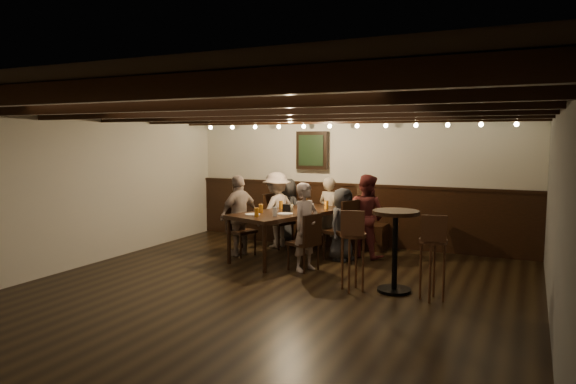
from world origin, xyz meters
The scene contains 27 objects.
room centered at (-0.29, 2.21, 1.07)m, with size 7.00×7.00×7.00m.
dining_table centered at (-0.60, 1.97, 0.71)m, with size 1.53×2.26×0.78m.
chair_left_near centered at (-1.14, 2.62, 0.30)m, with size 0.56×0.56×0.97m.
chair_left_far centered at (-1.42, 1.76, 0.27)m, with size 0.50×0.50×0.87m.
chair_right_near centered at (0.23, 2.17, 0.30)m, with size 0.57×0.57×0.99m.
chair_right_far centered at (-0.05, 1.32, 0.26)m, with size 0.50×0.50×0.86m.
person_bench_left centered at (-1.18, 3.10, 0.61)m, with size 0.59×0.39×1.22m, color #262729.
person_bench_centre centered at (-0.27, 2.97, 0.64)m, with size 0.47×0.31×1.28m, color gray.
person_bench_right centered at (0.54, 2.55, 0.69)m, with size 0.67×0.52×1.39m, color maroon.
person_left_near centered at (-1.17, 2.63, 0.68)m, with size 0.88×0.51×1.37m, color #A6968C.
person_left_far centered at (-1.45, 1.77, 0.68)m, with size 0.80×0.33×1.37m, color gray.
person_right_near centered at (0.26, 2.17, 0.59)m, with size 0.58×0.38×1.19m, color #2A2A2D.
person_right_far centered at (-0.02, 1.31, 0.66)m, with size 0.48×0.32×1.32m, color #AD9B93.
pint_a centered at (-0.65, 2.72, 0.85)m, with size 0.07×0.07×0.14m, color #BF7219.
pint_b centered at (-0.16, 2.51, 0.85)m, with size 0.07×0.07×0.14m, color #BF7219.
pint_c centered at (-0.85, 2.15, 0.85)m, with size 0.07×0.07×0.14m, color #BF7219.
pint_d centered at (-0.25, 2.07, 0.85)m, with size 0.07×0.07×0.14m, color silver.
pint_e centered at (-0.94, 1.61, 0.85)m, with size 0.07×0.07×0.14m, color #BF7219.
pint_f centered at (-0.57, 1.38, 0.85)m, with size 0.07×0.07×0.14m, color silver.
pint_g centered at (-0.79, 1.19, 0.85)m, with size 0.07×0.07×0.14m, color #BF7219.
plate_near centered at (-0.95, 1.35, 0.79)m, with size 0.24×0.24×0.01m, color white.
plate_far centered at (-0.52, 1.63, 0.79)m, with size 0.24×0.24×0.01m, color white.
condiment_caddy centered at (-0.61, 1.92, 0.84)m, with size 0.15×0.10×0.12m, color black.
candle centered at (-0.39, 2.22, 0.80)m, with size 0.05×0.05×0.05m, color beige.
high_top_table centered at (1.44, 0.82, 0.70)m, with size 0.60×0.60×1.06m.
bar_stool_left centered at (0.95, 0.61, 0.40)m, with size 0.36×0.38×1.08m.
bar_stool_right centered at (1.95, 0.66, 0.40)m, with size 0.35×0.37×1.08m.
Camera 1 is at (2.99, -5.62, 1.98)m, focal length 32.00 mm.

